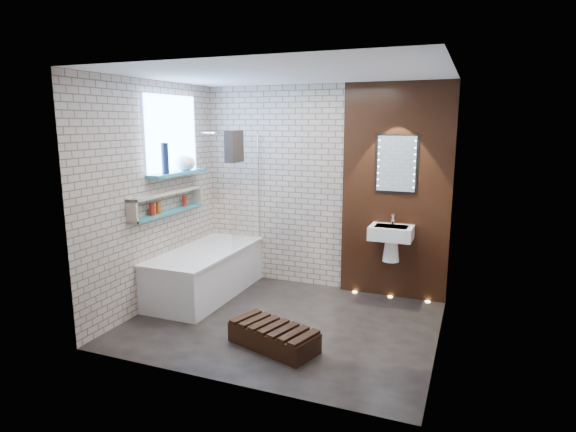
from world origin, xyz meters
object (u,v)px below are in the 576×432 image
at_px(bath_screen, 246,191).
at_px(walnut_step, 274,337).
at_px(led_mirror, 396,164).
at_px(washbasin, 391,238).
at_px(bathtub, 206,272).

xyz_separation_m(bath_screen, walnut_step, (1.00, -1.45, -1.18)).
height_order(bath_screen, led_mirror, led_mirror).
bearing_deg(washbasin, led_mirror, 90.00).
relative_size(bath_screen, led_mirror, 2.00).
distance_m(bathtub, walnut_step, 1.70).
bearing_deg(washbasin, walnut_step, -116.56).
height_order(bathtub, bath_screen, bath_screen).
height_order(bathtub, led_mirror, led_mirror).
bearing_deg(walnut_step, led_mirror, 65.49).
height_order(led_mirror, walnut_step, led_mirror).
bearing_deg(bathtub, walnut_step, -36.66).
relative_size(bathtub, bath_screen, 1.24).
distance_m(bathtub, washbasin, 2.32).
bearing_deg(led_mirror, bathtub, -160.22).
relative_size(bath_screen, washbasin, 2.41).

